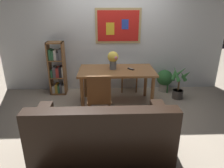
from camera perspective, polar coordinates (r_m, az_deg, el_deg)
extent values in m
plane|color=tan|center=(3.99, 0.92, -8.00)|extent=(12.00, 12.00, 0.00)
cube|color=silver|center=(4.84, 0.18, 13.51)|extent=(5.20, 0.10, 2.60)
cube|color=tan|center=(4.76, 1.72, 15.80)|extent=(1.02, 0.02, 0.76)
cube|color=red|center=(4.75, 1.73, 15.79)|extent=(0.92, 0.01, 0.66)
cube|color=gold|center=(4.74, -0.51, 15.09)|extent=(0.18, 0.00, 0.27)
cube|color=#263FA5|center=(4.75, 3.66, 16.22)|extent=(0.15, 0.00, 0.21)
cube|color=brown|center=(4.11, 1.29, 3.74)|extent=(1.50, 0.84, 0.04)
cylinder|color=brown|center=(3.94, -8.29, -2.99)|extent=(0.07, 0.07, 0.69)
cylinder|color=brown|center=(4.02, 11.15, -2.68)|extent=(0.07, 0.07, 0.69)
cylinder|color=brown|center=(4.57, -7.44, 0.51)|extent=(0.07, 0.07, 0.69)
cylinder|color=brown|center=(4.64, 9.32, 0.72)|extent=(0.07, 0.07, 0.69)
cube|color=brown|center=(4.89, 4.68, 3.14)|extent=(0.40, 0.40, 0.03)
cube|color=#C6B299|center=(4.88, 4.69, 3.44)|extent=(0.36, 0.36, 0.03)
cylinder|color=brown|center=(5.14, 6.28, 1.35)|extent=(0.04, 0.04, 0.42)
cylinder|color=brown|center=(5.11, 2.50, 1.31)|extent=(0.04, 0.04, 0.42)
cylinder|color=brown|center=(4.83, 6.83, -0.01)|extent=(0.04, 0.04, 0.42)
cylinder|color=brown|center=(4.79, 2.81, -0.07)|extent=(0.04, 0.04, 0.42)
cube|color=brown|center=(4.99, 4.53, 6.42)|extent=(0.38, 0.04, 0.46)
cube|color=brown|center=(4.95, 4.60, 8.66)|extent=(0.38, 0.05, 0.06)
cube|color=brown|center=(4.87, -2.75, 3.10)|extent=(0.40, 0.40, 0.03)
cube|color=#C6B299|center=(4.86, -2.75, 3.41)|extent=(0.36, 0.36, 0.03)
cylinder|color=brown|center=(5.10, -0.78, 1.31)|extent=(0.04, 0.04, 0.42)
cylinder|color=brown|center=(5.11, -4.59, 1.26)|extent=(0.04, 0.04, 0.42)
cylinder|color=brown|center=(4.78, -0.68, -0.06)|extent=(0.04, 0.04, 0.42)
cylinder|color=brown|center=(4.79, -4.75, -0.12)|extent=(0.04, 0.04, 0.42)
cube|color=brown|center=(4.97, -2.78, 6.40)|extent=(0.38, 0.04, 0.46)
cube|color=brown|center=(4.93, -2.82, 8.65)|extent=(0.38, 0.05, 0.06)
cube|color=brown|center=(3.53, -3.51, -4.10)|extent=(0.40, 0.40, 0.03)
cube|color=#C6B299|center=(3.52, -3.52, -3.69)|extent=(0.36, 0.36, 0.03)
cylinder|color=brown|center=(3.50, -6.30, -8.65)|extent=(0.04, 0.04, 0.42)
cylinder|color=brown|center=(3.49, -0.66, -8.60)|extent=(0.04, 0.04, 0.42)
cylinder|color=brown|center=(3.79, -5.96, -6.11)|extent=(0.04, 0.04, 0.42)
cylinder|color=brown|center=(3.78, -0.79, -6.05)|extent=(0.04, 0.04, 0.42)
cube|color=brown|center=(3.27, -3.66, -1.59)|extent=(0.38, 0.04, 0.46)
cube|color=brown|center=(3.20, -3.75, 1.71)|extent=(0.38, 0.05, 0.06)
cube|color=black|center=(2.93, -2.72, -15.31)|extent=(1.80, 0.84, 0.40)
cube|color=black|center=(2.43, -2.95, -11.81)|extent=(1.80, 0.20, 0.44)
cube|color=black|center=(2.89, -19.36, -9.88)|extent=(0.18, 0.80, 0.22)
cube|color=black|center=(2.86, 13.84, -9.54)|extent=(0.18, 0.80, 0.22)
cube|color=#8C6B4C|center=(2.63, -12.94, -11.17)|extent=(0.32, 0.16, 0.33)
cube|color=#8C6B4C|center=(2.58, -2.89, -11.24)|extent=(0.32, 0.16, 0.33)
cube|color=brown|center=(4.85, -16.89, 4.13)|extent=(0.03, 0.28, 1.20)
cube|color=brown|center=(4.78, -13.05, 4.25)|extent=(0.03, 0.28, 1.20)
cube|color=brown|center=(5.00, -14.36, -2.22)|extent=(0.36, 0.28, 0.03)
cube|color=brown|center=(4.68, -15.66, 11.05)|extent=(0.36, 0.28, 0.03)
cube|color=brown|center=(4.87, -14.77, 1.94)|extent=(0.30, 0.28, 0.02)
cube|color=brown|center=(4.76, -15.21, 6.49)|extent=(0.30, 0.28, 0.02)
cube|color=beige|center=(4.99, -15.70, -1.19)|extent=(0.05, 0.22, 0.17)
cube|color=gold|center=(4.97, -15.00, -1.00)|extent=(0.06, 0.22, 0.20)
cube|color=#337247|center=(4.96, -14.39, -1.14)|extent=(0.04, 0.22, 0.17)
cube|color=#595960|center=(4.95, -13.87, -0.88)|extent=(0.05, 0.22, 0.22)
cube|color=beige|center=(4.94, -13.12, -1.10)|extent=(0.06, 0.22, 0.18)
cube|color=#337247|center=(4.87, -16.21, 2.98)|extent=(0.04, 0.22, 0.17)
cube|color=#595960|center=(4.84, -15.55, 3.37)|extent=(0.06, 0.22, 0.24)
cube|color=#B2332D|center=(4.83, -14.76, 3.26)|extent=(0.06, 0.22, 0.21)
cube|color=black|center=(4.81, -14.02, 3.40)|extent=(0.05, 0.22, 0.24)
cube|color=beige|center=(4.80, -13.25, 3.44)|extent=(0.06, 0.22, 0.24)
cube|color=#337247|center=(4.76, -16.68, 7.89)|extent=(0.05, 0.22, 0.23)
cube|color=#337247|center=(4.75, -16.02, 7.76)|extent=(0.04, 0.22, 0.20)
cube|color=beige|center=(4.73, -15.37, 7.85)|extent=(0.06, 0.22, 0.21)
cube|color=#595960|center=(4.73, -14.72, 7.59)|extent=(0.04, 0.22, 0.16)
cube|color=#595960|center=(4.71, -14.08, 8.05)|extent=(0.06, 0.22, 0.24)
cylinder|color=#B2ADA3|center=(5.09, 14.18, -0.87)|extent=(0.23, 0.23, 0.18)
cylinder|color=#332319|center=(5.06, 14.26, -0.02)|extent=(0.21, 0.21, 0.02)
sphere|color=#2D6B33|center=(5.01, 14.42, 1.68)|extent=(0.37, 0.37, 0.37)
cylinder|color=#2D6B33|center=(4.99, 15.12, -1.33)|extent=(0.03, 0.03, 0.25)
cylinder|color=#2D6B33|center=(5.20, 15.12, -0.83)|extent=(0.03, 0.03, 0.32)
cylinder|color=#4C4742|center=(4.77, 17.73, -2.71)|extent=(0.23, 0.23, 0.19)
cylinder|color=#332319|center=(4.74, 17.84, -1.78)|extent=(0.21, 0.21, 0.02)
cylinder|color=brown|center=(4.69, 18.02, -0.24)|extent=(0.04, 0.04, 0.25)
cone|color=#387F3D|center=(4.69, 19.98, 2.48)|extent=(0.12, 0.31, 0.27)
cone|color=#387F3D|center=(4.75, 18.39, 3.11)|extent=(0.30, 0.17, 0.30)
cone|color=#387F3D|center=(4.63, 16.88, 2.68)|extent=(0.19, 0.27, 0.27)
cone|color=#387F3D|center=(4.53, 17.44, 2.65)|extent=(0.18, 0.26, 0.32)
cone|color=#387F3D|center=(4.56, 19.17, 2.04)|extent=(0.23, 0.17, 0.25)
cylinder|color=slate|center=(4.12, 0.26, 5.36)|extent=(0.13, 0.13, 0.18)
sphere|color=#EACC4C|center=(4.08, 0.27, 7.58)|extent=(0.21, 0.21, 0.21)
sphere|color=#EACC4C|center=(4.16, -0.38, 7.62)|extent=(0.07, 0.07, 0.07)
sphere|color=pink|center=(4.01, 0.98, 7.31)|extent=(0.07, 0.07, 0.07)
sphere|color=pink|center=(4.11, 1.40, 7.48)|extent=(0.06, 0.06, 0.06)
cube|color=black|center=(4.14, 5.27, 4.19)|extent=(0.13, 0.15, 0.02)
cube|color=gray|center=(4.13, 5.27, 4.35)|extent=(0.09, 0.10, 0.00)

